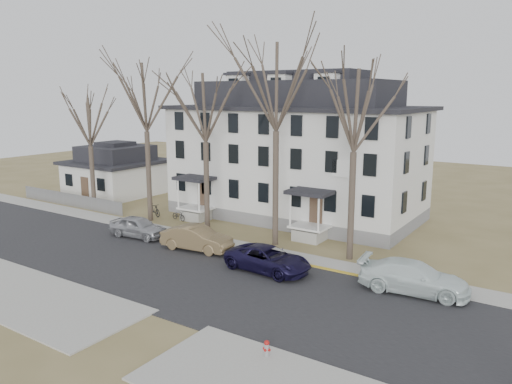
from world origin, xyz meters
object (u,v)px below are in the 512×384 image
Objects in this scene: tree_bungalow at (89,119)px; bicycle_left at (179,216)px; tree_center at (276,80)px; car_white at (414,278)px; bicycle_right at (154,210)px; car_navy at (268,260)px; small_house at (117,172)px; car_silver at (138,227)px; tree_mid_right at (355,105)px; fire_hydrant at (267,349)px; tree_far_left at (145,92)px; car_tan at (197,239)px; tree_mid_left at (205,103)px; boarding_house at (296,153)px.

tree_bungalow is 6.87× the size of bicycle_left.
tree_center is 2.62× the size of car_white.
bicycle_right is at bearing 103.16° from bicycle_left.
car_navy is at bearing -96.35° from bicycle_right.
bicycle_right is at bearing 9.94° from tree_bungalow.
tree_center reaches higher than car_navy.
small_house is 17.28m from car_silver.
small_house is at bearing 167.73° from tree_mid_right.
fire_hydrant is at bearing 157.19° from car_white.
tree_far_left is 8.74× the size of bicycle_left.
tree_mid_right reaches higher than bicycle_right.
bicycle_right is 24.71m from fire_hydrant.
bicycle_right is (-18.18, 1.11, -9.05)m from tree_mid_right.
tree_far_left is at bearing 0.00° from tree_bungalow.
car_tan is (19.36, -10.20, -1.45)m from small_house.
tree_mid_left is at bearing 63.84° from car_navy.
tree_center is 9.37× the size of bicycle_left.
car_navy is (6.07, -0.79, -0.08)m from car_tan.
fire_hydrant is at bearing -118.15° from bicycle_left.
tree_bungalow is at bearing 68.24° from car_tan.
tree_mid_left reaches higher than car_white.
tree_far_left is 6.05m from tree_mid_left.
tree_mid_left is 2.85× the size of car_silver.
tree_mid_left reaches higher than car_tan.
tree_bungalow is at bearing 114.94° from bicycle_right.
car_navy is (25.42, -10.99, -1.52)m from small_house.
tree_center reaches higher than tree_far_left.
tree_bungalow reaches higher than car_silver.
bicycle_left is at bearing 140.93° from fire_hydrant.
tree_mid_right is (5.50, 0.00, -1.48)m from tree_center.
tree_mid_left reaches higher than tree_bungalow.
tree_far_left reaches higher than car_white.
car_silver is 19.62m from car_white.
tree_bungalow is at bearing 180.00° from tree_mid_left.
bicycle_left is at bearing -135.23° from boarding_house.
tree_center reaches higher than small_house.
car_silver reaches higher than bicycle_right.
tree_bungalow is at bearing -152.99° from boarding_house.
tree_far_left is at bearing 132.13° from bicycle_left.
car_tan is at bearing 141.10° from fire_hydrant.
car_tan is at bearing 86.07° from car_navy.
bicycle_left is 22.62m from fire_hydrant.
tree_mid_left is 6.18m from tree_center.
car_tan is at bearing 86.67° from car_white.
car_silver is 2.85× the size of bicycle_left.
tree_mid_right is at bearing -29.17° from car_navy.
boarding_house reaches higher than tree_bungalow.
tree_center is at bearing -79.98° from bicycle_right.
tree_center is at bearing -69.80° from boarding_house.
small_house is 0.63× the size of tree_far_left.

